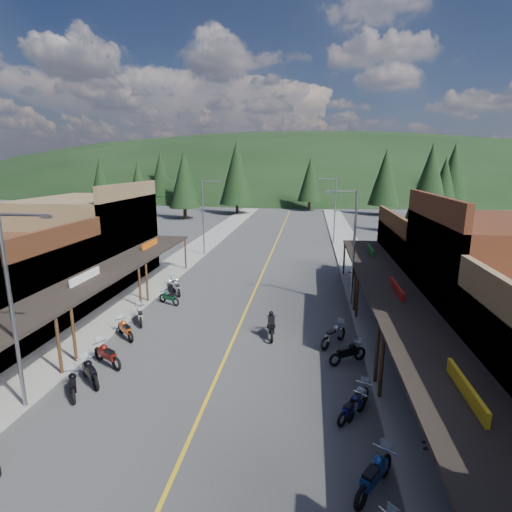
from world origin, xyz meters
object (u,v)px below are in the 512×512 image
at_px(pine_1, 185,175).
at_px(bike_east_6, 358,399).
at_px(bike_west_11, 176,287).
at_px(shop_west_3, 91,240).
at_px(bike_east_4, 374,473).
at_px(streetlight_0, 14,305).
at_px(bike_west_10, 169,297).
at_px(pine_9, 444,186).
at_px(bike_west_12, 174,282).
at_px(bike_west_5, 73,384).
at_px(pine_4, 385,177).
at_px(bike_east_7, 348,352).
at_px(pine_2, 237,173).
at_px(pine_5, 453,172).
at_px(streetlight_2, 352,243).
at_px(bike_east_8, 334,334).
at_px(rider_on_bike, 272,326).
at_px(shop_east_3, 440,262).
at_px(bike_east_5, 352,407).
at_px(shop_west_2, 7,286).
at_px(bike_west_9, 140,314).
at_px(bike_west_7, 107,354).
at_px(bike_west_8, 125,328).
at_px(streetlight_3, 334,208).
at_px(shop_east_2, 502,289).
at_px(pine_8, 139,188).
at_px(pedestrian_east_a, 428,422).
at_px(pine_0, 101,179).
at_px(pine_3, 310,179).
at_px(pine_10, 184,180).
at_px(streetlight_1, 204,214).
at_px(bike_west_6, 90,371).
at_px(pine_7, 161,174).

height_order(pine_1, bike_east_6, pine_1).
bearing_deg(bike_west_11, shop_west_3, 130.72).
distance_m(shop_west_3, bike_east_4, 28.24).
height_order(streetlight_0, bike_west_10, streetlight_0).
bearing_deg(bike_east_4, pine_9, 104.90).
bearing_deg(bike_west_12, bike_west_5, -114.57).
relative_size(pine_4, bike_west_5, 6.49).
relative_size(bike_east_4, bike_east_7, 1.09).
xyz_separation_m(bike_west_5, bike_west_10, (0.16, 11.45, -0.01)).
distance_m(pine_2, pine_5, 46.17).
bearing_deg(streetlight_2, bike_east_8, -102.26).
bearing_deg(rider_on_bike, bike_west_10, 143.12).
bearing_deg(shop_east_3, pine_2, 116.96).
distance_m(shop_west_3, bike_east_5, 25.69).
height_order(shop_west_2, bike_west_9, shop_west_2).
height_order(pine_2, bike_west_7, pine_2).
bearing_deg(bike_west_8, rider_on_bike, -37.23).
bearing_deg(bike_east_6, streetlight_3, 116.31).
relative_size(shop_east_2, pine_8, 1.09).
bearing_deg(pine_4, pedestrian_east_a, -98.33).
relative_size(bike_west_10, bike_west_12, 0.89).
bearing_deg(bike_east_4, pine_1, 144.38).
relative_size(pine_2, bike_west_12, 6.57).
distance_m(pine_0, bike_west_12, 62.20).
bearing_deg(bike_west_10, pine_5, -3.45).
bearing_deg(shop_east_2, pine_8, 133.05).
distance_m(bike_east_6, bike_east_7, 4.06).
bearing_deg(pine_2, bike_west_5, -86.11).
height_order(pine_3, pine_10, pine_10).
distance_m(pine_1, bike_east_8, 74.83).
xyz_separation_m(pine_5, bike_east_8, (-28.45, -70.43, -7.34)).
bearing_deg(bike_west_10, bike_west_8, -157.42).
xyz_separation_m(pine_3, bike_east_4, (2.21, -74.44, -5.82)).
bearing_deg(streetlight_1, pine_9, 36.62).
xyz_separation_m(shop_west_3, pine_8, (-8.22, 28.70, 2.46)).
distance_m(bike_east_7, rider_on_bike, 4.77).
bearing_deg(bike_west_5, pine_8, 77.27).
xyz_separation_m(pine_2, bike_east_5, (15.91, -62.91, -7.46)).
height_order(bike_east_8, pedestrian_east_a, pedestrian_east_a).
distance_m(streetlight_3, pine_9, 22.79).
bearing_deg(rider_on_bike, bike_west_6, -148.49).
relative_size(bike_west_5, bike_east_6, 0.92).
bearing_deg(bike_west_8, streetlight_3, 19.92).
height_order(shop_east_2, pine_0, pine_0).
xyz_separation_m(streetlight_1, pine_5, (40.95, 50.00, 3.53)).
distance_m(streetlight_1, bike_east_4, 33.38).
distance_m(shop_east_3, pine_7, 79.38).
relative_size(shop_west_3, bike_west_11, 5.22).
distance_m(shop_west_3, pine_0, 57.15).
relative_size(streetlight_2, pine_1, 0.64).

